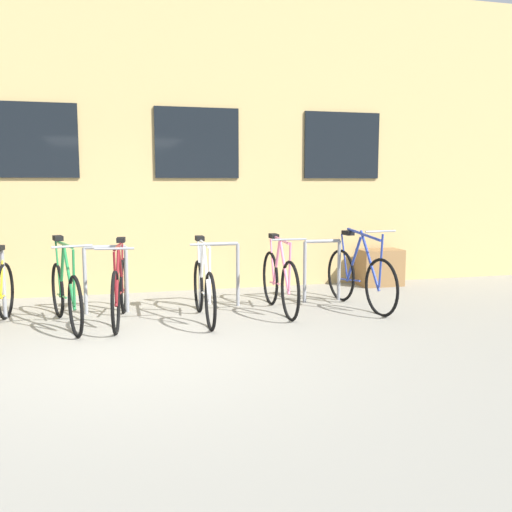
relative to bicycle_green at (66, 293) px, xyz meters
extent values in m
plane|color=gray|center=(0.69, -1.35, -0.39)|extent=(42.00, 42.00, 0.00)
cube|color=tan|center=(0.69, 5.12, 1.99)|extent=(28.00, 6.55, 4.77)
cube|color=black|center=(-0.51, 1.83, 1.91)|extent=(1.30, 0.04, 1.07)
cube|color=black|center=(1.89, 1.83, 1.91)|extent=(1.30, 0.04, 1.07)
cube|color=black|center=(4.29, 1.83, 1.91)|extent=(1.30, 0.04, 1.07)
cylinder|color=gray|center=(-0.77, 0.55, 0.04)|extent=(0.05, 0.05, 0.87)
cylinder|color=gray|center=(0.20, 0.55, 0.04)|extent=(0.05, 0.05, 0.87)
cylinder|color=gray|center=(0.73, 0.55, 0.04)|extent=(0.05, 0.05, 0.87)
cylinder|color=gray|center=(0.47, 0.55, 0.48)|extent=(0.52, 0.05, 0.05)
cylinder|color=gray|center=(1.70, 0.55, 0.04)|extent=(0.05, 0.05, 0.87)
cylinder|color=gray|center=(2.23, 0.55, 0.04)|extent=(0.05, 0.05, 0.87)
cylinder|color=gray|center=(1.97, 0.55, 0.48)|extent=(0.52, 0.05, 0.05)
cylinder|color=gray|center=(3.20, 0.55, 0.04)|extent=(0.05, 0.05, 0.87)
cylinder|color=gray|center=(3.73, 0.55, 0.04)|extent=(0.05, 0.05, 0.87)
cylinder|color=gray|center=(3.47, 0.55, 0.48)|extent=(0.52, 0.05, 0.05)
torus|color=black|center=(-0.13, 0.52, -0.06)|extent=(0.21, 0.69, 0.70)
torus|color=black|center=(0.14, -0.53, -0.06)|extent=(0.21, 0.69, 0.70)
cylinder|color=#1E7238|center=(0.06, -0.24, 0.24)|extent=(0.16, 0.52, 0.71)
cylinder|color=#1E7238|center=(-0.04, 0.17, 0.24)|extent=(0.13, 0.39, 0.72)
cylinder|color=#1E7238|center=(0.02, -0.07, 0.59)|extent=(0.25, 0.84, 0.05)
cylinder|color=#1E7238|center=(-0.07, 0.26, -0.08)|extent=(0.16, 0.53, 0.07)
cylinder|color=#1E7238|center=(-0.11, 0.44, 0.27)|extent=(0.07, 0.20, 0.66)
cylinder|color=#1E7238|center=(0.13, -0.51, 0.26)|extent=(0.05, 0.08, 0.64)
cube|color=black|center=(-0.09, 0.35, 0.63)|extent=(0.15, 0.22, 0.06)
cylinder|color=gray|center=(0.12, -0.48, 0.61)|extent=(0.43, 0.13, 0.03)
torus|color=black|center=(0.69, 0.55, -0.04)|extent=(0.12, 0.74, 0.74)
torus|color=black|center=(0.57, -0.51, -0.04)|extent=(0.12, 0.74, 0.74)
cylinder|color=maroon|center=(0.60, -0.22, 0.22)|extent=(0.09, 0.52, 0.65)
cylinder|color=maroon|center=(0.65, 0.20, 0.23)|extent=(0.08, 0.39, 0.67)
cylinder|color=maroon|center=(0.62, -0.04, 0.55)|extent=(0.13, 0.84, 0.05)
cylinder|color=maroon|center=(0.66, 0.29, -0.07)|extent=(0.08, 0.54, 0.08)
cylinder|color=maroon|center=(0.68, 0.46, 0.26)|extent=(0.05, 0.20, 0.60)
cylinder|color=maroon|center=(0.57, -0.49, 0.25)|extent=(0.04, 0.08, 0.58)
cube|color=black|center=(0.67, 0.38, 0.58)|extent=(0.12, 0.21, 0.06)
cylinder|color=gray|center=(0.57, -0.46, 0.57)|extent=(0.44, 0.07, 0.03)
torus|color=black|center=(1.65, 0.37, -0.06)|extent=(0.05, 0.70, 0.70)
torus|color=black|center=(1.63, -0.62, -0.06)|extent=(0.05, 0.70, 0.70)
cylinder|color=silver|center=(1.64, -0.35, 0.23)|extent=(0.04, 0.48, 0.70)
cylinder|color=silver|center=(1.64, 0.03, 0.23)|extent=(0.04, 0.35, 0.69)
cylinder|color=silver|center=(1.64, -0.19, 0.57)|extent=(0.05, 0.76, 0.04)
cylinder|color=silver|center=(1.65, 0.12, -0.09)|extent=(0.03, 0.50, 0.07)
cylinder|color=silver|center=(1.65, 0.28, 0.25)|extent=(0.03, 0.20, 0.63)
cylinder|color=silver|center=(1.63, -0.60, 0.25)|extent=(0.03, 0.08, 0.63)
cube|color=black|center=(1.65, 0.19, 0.60)|extent=(0.10, 0.20, 0.06)
cylinder|color=gray|center=(1.63, -0.57, 0.60)|extent=(0.44, 0.03, 0.03)
torus|color=black|center=(-0.76, 0.58, -0.05)|extent=(0.11, 0.72, 0.72)
cylinder|color=yellow|center=(-0.77, 0.49, 0.22)|extent=(0.04, 0.20, 0.54)
torus|color=black|center=(2.70, 0.58, -0.03)|extent=(0.06, 0.76, 0.76)
torus|color=black|center=(2.68, -0.39, -0.03)|extent=(0.06, 0.76, 0.76)
cylinder|color=pink|center=(2.69, -0.13, 0.25)|extent=(0.05, 0.47, 0.68)
cylinder|color=pink|center=(2.70, 0.25, 0.23)|extent=(0.04, 0.34, 0.65)
cylinder|color=pink|center=(2.69, 0.03, 0.56)|extent=(0.05, 0.75, 0.06)
cylinder|color=pink|center=(2.70, 0.34, -0.06)|extent=(0.04, 0.49, 0.08)
cylinder|color=pink|center=(2.70, 0.49, 0.26)|extent=(0.03, 0.20, 0.59)
cylinder|color=pink|center=(2.68, -0.37, 0.27)|extent=(0.03, 0.08, 0.61)
cube|color=black|center=(2.70, 0.40, 0.58)|extent=(0.10, 0.20, 0.06)
cylinder|color=gray|center=(2.68, -0.34, 0.61)|extent=(0.44, 0.04, 0.03)
torus|color=black|center=(3.77, 0.57, -0.03)|extent=(0.12, 0.76, 0.76)
torus|color=black|center=(3.88, -0.47, -0.03)|extent=(0.12, 0.76, 0.76)
cylinder|color=#233893|center=(3.85, -0.19, 0.29)|extent=(0.09, 0.51, 0.76)
cylinder|color=#233893|center=(3.81, 0.22, 0.24)|extent=(0.08, 0.38, 0.67)
cylinder|color=#233893|center=(3.83, -0.02, 0.62)|extent=(0.13, 0.82, 0.12)
cylinder|color=#233893|center=(3.80, 0.31, -0.06)|extent=(0.08, 0.53, 0.08)
cylinder|color=#233893|center=(3.78, 0.48, 0.27)|extent=(0.05, 0.20, 0.61)
cylinder|color=#233893|center=(3.88, -0.45, 0.31)|extent=(0.04, 0.08, 0.69)
cube|color=black|center=(3.79, 0.39, 0.60)|extent=(0.12, 0.21, 0.06)
cylinder|color=gray|center=(3.88, -0.42, 0.69)|extent=(0.44, 0.07, 0.03)
cube|color=olive|center=(4.86, 1.50, -0.09)|extent=(0.70, 0.44, 0.60)
camera|label=1|loc=(0.51, -7.03, 1.30)|focal=40.02mm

